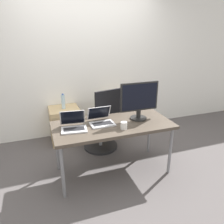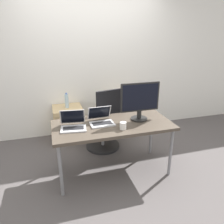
{
  "view_description": "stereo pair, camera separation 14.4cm",
  "coord_description": "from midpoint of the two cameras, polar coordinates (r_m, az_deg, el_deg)",
  "views": [
    {
      "loc": [
        -0.87,
        -2.42,
        1.85
      ],
      "look_at": [
        0.0,
        0.04,
        0.87
      ],
      "focal_mm": 35.0,
      "sensor_mm": 36.0,
      "label": 1
    },
    {
      "loc": [
        -0.73,
        -2.47,
        1.85
      ],
      "look_at": [
        0.0,
        0.04,
        0.87
      ],
      "focal_mm": 35.0,
      "sensor_mm": 36.0,
      "label": 2
    }
  ],
  "objects": [
    {
      "name": "desk",
      "position": [
        2.83,
        1.66,
        -4.09
      ],
      "size": [
        1.54,
        0.7,
        0.72
      ],
      "color": "#473D33",
      "rests_on": "ground_plane"
    },
    {
      "name": "office_chair",
      "position": [
        3.51,
        -0.8,
        -4.04
      ],
      "size": [
        0.58,
        0.61,
        1.05
      ],
      "color": "#232326",
      "rests_on": "ground_plane"
    },
    {
      "name": "ground_plane",
      "position": [
        3.17,
        1.53,
        -15.05
      ],
      "size": [
        14.0,
        14.0,
        0.0
      ],
      "primitive_type": "plane",
      "color": "#514C4C"
    },
    {
      "name": "wall_back",
      "position": [
        3.98,
        -4.64,
        12.64
      ],
      "size": [
        10.0,
        0.05,
        2.6
      ],
      "color": "white",
      "rests_on": "ground_plane"
    },
    {
      "name": "laptop_left",
      "position": [
        2.82,
        -1.4,
        -2.1
      ],
      "size": [
        0.31,
        0.3,
        0.21
      ],
      "color": "silver",
      "rests_on": "desk"
    },
    {
      "name": "monitor",
      "position": [
        2.89,
        8.7,
        2.91
      ],
      "size": [
        0.53,
        0.22,
        0.51
      ],
      "color": "black",
      "rests_on": "desk"
    },
    {
      "name": "cabinet_left",
      "position": [
        3.91,
        -10.28,
        -3.02
      ],
      "size": [
        0.5,
        0.49,
        0.6
      ],
      "color": "tan",
      "rests_on": "ground_plane"
    },
    {
      "name": "cabinet_right",
      "position": [
        4.11,
        3.21,
        -1.54
      ],
      "size": [
        0.5,
        0.49,
        0.6
      ],
      "color": "tan",
      "rests_on": "ground_plane"
    },
    {
      "name": "water_bottle",
      "position": [
        3.77,
        -10.69,
        2.89
      ],
      "size": [
        0.06,
        0.06,
        0.26
      ],
      "color": "silver",
      "rests_on": "cabinet_left"
    },
    {
      "name": "coffee_cup_white",
      "position": [
        2.65,
        4.45,
        -3.6
      ],
      "size": [
        0.08,
        0.08,
        0.09
      ],
      "color": "white",
      "rests_on": "desk"
    },
    {
      "name": "laptop_right",
      "position": [
        2.71,
        -8.63,
        -3.28
      ],
      "size": [
        0.33,
        0.31,
        0.21
      ],
      "color": "silver",
      "rests_on": "desk"
    }
  ]
}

